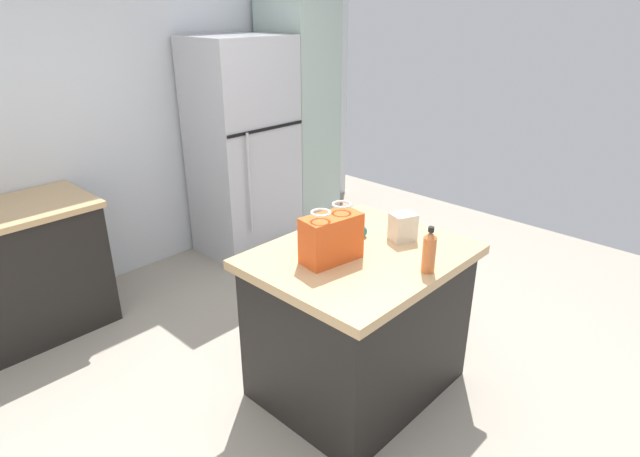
{
  "coord_description": "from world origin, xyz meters",
  "views": [
    {
      "loc": [
        -1.88,
        -1.63,
        2.1
      ],
      "look_at": [
        0.09,
        0.24,
        0.93
      ],
      "focal_mm": 29.34,
      "sensor_mm": 36.0,
      "label": 1
    }
  ],
  "objects_px": {
    "refrigerator": "(243,149)",
    "bottle": "(429,252)",
    "small_box": "(403,227)",
    "kitchen_island": "(358,321)",
    "tall_cabinet": "(299,118)",
    "shopping_bag": "(331,238)",
    "ear_defenders": "(353,229)"
  },
  "relations": [
    {
      "from": "refrigerator",
      "to": "bottle",
      "type": "height_order",
      "value": "refrigerator"
    },
    {
      "from": "refrigerator",
      "to": "bottle",
      "type": "xyz_separation_m",
      "value": [
        -0.74,
        -2.36,
        0.05
      ]
    },
    {
      "from": "refrigerator",
      "to": "small_box",
      "type": "relative_size",
      "value": 11.95
    },
    {
      "from": "kitchen_island",
      "to": "tall_cabinet",
      "type": "distance_m",
      "value": 2.56
    },
    {
      "from": "tall_cabinet",
      "to": "small_box",
      "type": "distance_m",
      "value": 2.37
    },
    {
      "from": "shopping_bag",
      "to": "kitchen_island",
      "type": "bearing_deg",
      "value": -17.81
    },
    {
      "from": "tall_cabinet",
      "to": "bottle",
      "type": "xyz_separation_m",
      "value": [
        -1.42,
        -2.36,
        -0.12
      ]
    },
    {
      "from": "shopping_bag",
      "to": "ear_defenders",
      "type": "bearing_deg",
      "value": 22.14
    },
    {
      "from": "refrigerator",
      "to": "tall_cabinet",
      "type": "bearing_deg",
      "value": 0.02
    },
    {
      "from": "bottle",
      "to": "ear_defenders",
      "type": "bearing_deg",
      "value": 79.25
    },
    {
      "from": "shopping_bag",
      "to": "small_box",
      "type": "relative_size",
      "value": 2.12
    },
    {
      "from": "kitchen_island",
      "to": "refrigerator",
      "type": "distance_m",
      "value": 2.19
    },
    {
      "from": "tall_cabinet",
      "to": "shopping_bag",
      "type": "relative_size",
      "value": 6.63
    },
    {
      "from": "bottle",
      "to": "shopping_bag",
      "type": "bearing_deg",
      "value": 118.62
    },
    {
      "from": "kitchen_island",
      "to": "ear_defenders",
      "type": "bearing_deg",
      "value": 48.9
    },
    {
      "from": "kitchen_island",
      "to": "tall_cabinet",
      "type": "bearing_deg",
      "value": 53.13
    },
    {
      "from": "small_box",
      "to": "refrigerator",
      "type": "bearing_deg",
      "value": 75.97
    },
    {
      "from": "bottle",
      "to": "refrigerator",
      "type": "bearing_deg",
      "value": 72.67
    },
    {
      "from": "shopping_bag",
      "to": "small_box",
      "type": "distance_m",
      "value": 0.48
    },
    {
      "from": "shopping_bag",
      "to": "bottle",
      "type": "relative_size",
      "value": 1.38
    },
    {
      "from": "kitchen_island",
      "to": "tall_cabinet",
      "type": "height_order",
      "value": "tall_cabinet"
    },
    {
      "from": "refrigerator",
      "to": "shopping_bag",
      "type": "height_order",
      "value": "refrigerator"
    },
    {
      "from": "tall_cabinet",
      "to": "bottle",
      "type": "bearing_deg",
      "value": -121.11
    },
    {
      "from": "shopping_bag",
      "to": "small_box",
      "type": "bearing_deg",
      "value": -14.72
    },
    {
      "from": "refrigerator",
      "to": "small_box",
      "type": "bearing_deg",
      "value": -104.03
    },
    {
      "from": "shopping_bag",
      "to": "ear_defenders",
      "type": "height_order",
      "value": "shopping_bag"
    },
    {
      "from": "tall_cabinet",
      "to": "shopping_bag",
      "type": "xyz_separation_m",
      "value": [
        -1.66,
        -1.92,
        -0.1
      ]
    },
    {
      "from": "kitchen_island",
      "to": "shopping_bag",
      "type": "height_order",
      "value": "shopping_bag"
    },
    {
      "from": "tall_cabinet",
      "to": "ear_defenders",
      "type": "bearing_deg",
      "value": -126.37
    },
    {
      "from": "kitchen_island",
      "to": "tall_cabinet",
      "type": "relative_size",
      "value": 0.51
    },
    {
      "from": "shopping_bag",
      "to": "bottle",
      "type": "bearing_deg",
      "value": -61.38
    },
    {
      "from": "refrigerator",
      "to": "bottle",
      "type": "distance_m",
      "value": 2.47
    }
  ]
}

